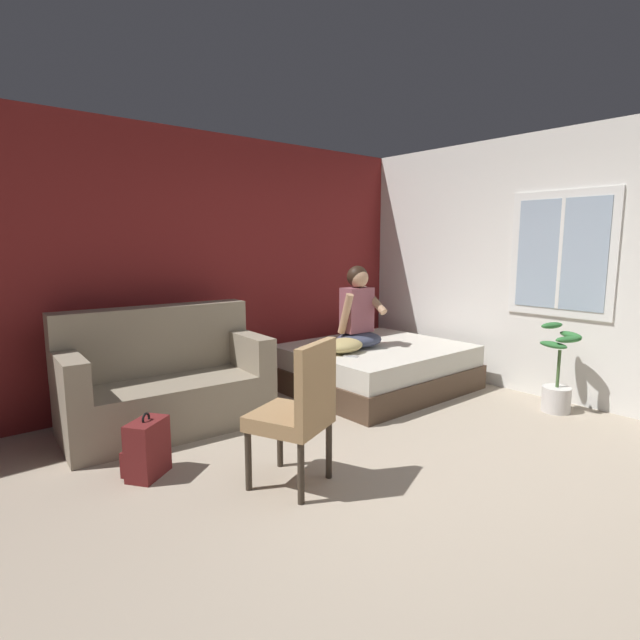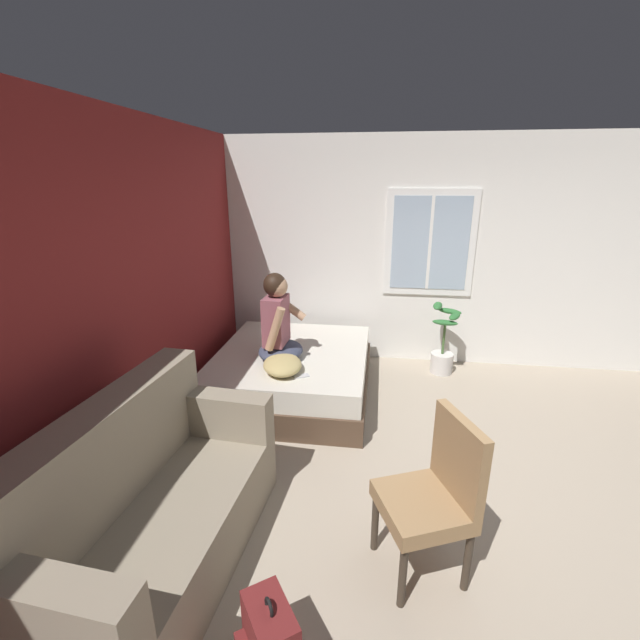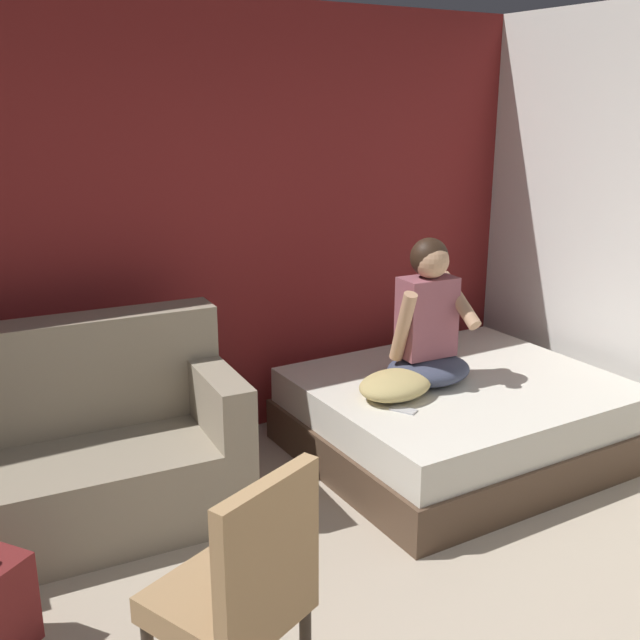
{
  "view_description": "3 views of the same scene",
  "coord_description": "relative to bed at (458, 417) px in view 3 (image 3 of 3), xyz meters",
  "views": [
    {
      "loc": [
        -2.44,
        -1.85,
        1.6
      ],
      "look_at": [
        0.65,
        1.81,
        0.85
      ],
      "focal_mm": 28.0,
      "sensor_mm": 36.0,
      "label": 1
    },
    {
      "loc": [
        -2.6,
        0.97,
        2.21
      ],
      "look_at": [
        0.58,
        1.42,
        1.15
      ],
      "focal_mm": 24.0,
      "sensor_mm": 36.0,
      "label": 2
    },
    {
      "loc": [
        -1.41,
        -1.4,
        2.13
      ],
      "look_at": [
        0.26,
        1.45,
        1.15
      ],
      "focal_mm": 42.0,
      "sensor_mm": 36.0,
      "label": 3
    }
  ],
  "objects": [
    {
      "name": "throw_pillow",
      "position": [
        -0.5,
        -0.01,
        0.31
      ],
      "size": [
        0.56,
        0.47,
        0.14
      ],
      "primitive_type": "ellipsoid",
      "rotation": [
        0.0,
        0.0,
        0.27
      ],
      "color": "tan",
      "rests_on": "bed"
    },
    {
      "name": "wall_back_accent",
      "position": [
        -1.49,
        1.08,
        1.11
      ],
      "size": [
        10.17,
        0.16,
        2.7
      ],
      "primitive_type": "cube",
      "color": "maroon",
      "rests_on": "ground"
    },
    {
      "name": "cell_phone",
      "position": [
        -0.58,
        -0.2,
        0.25
      ],
      "size": [
        0.13,
        0.16,
        0.01
      ],
      "primitive_type": "cube",
      "rotation": [
        0.0,
        0.0,
        3.65
      ],
      "color": "#B7B7BC",
      "rests_on": "bed"
    },
    {
      "name": "bed",
      "position": [
        0.0,
        0.0,
        0.0
      ],
      "size": [
        1.85,
        1.6,
        0.48
      ],
      "color": "#4C3828",
      "rests_on": "ground"
    },
    {
      "name": "couch",
      "position": [
        -2.25,
        0.38,
        0.16
      ],
      "size": [
        1.76,
        0.94,
        1.04
      ],
      "color": "gray",
      "rests_on": "ground"
    },
    {
      "name": "person_seated",
      "position": [
        -0.19,
        0.1,
        0.6
      ],
      "size": [
        0.54,
        0.47,
        0.88
      ],
      "color": "#383D51",
      "rests_on": "bed"
    },
    {
      "name": "side_chair",
      "position": [
        -2.03,
        -1.24,
        0.3
      ],
      "size": [
        0.6,
        0.6,
        0.98
      ],
      "color": "#382D23",
      "rests_on": "ground"
    }
  ]
}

